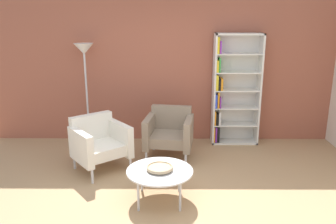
{
  "coord_description": "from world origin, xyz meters",
  "views": [
    {
      "loc": [
        -0.03,
        -3.54,
        2.19
      ],
      "look_at": [
        -0.06,
        0.84,
        0.95
      ],
      "focal_mm": 36.87,
      "sensor_mm": 36.0,
      "label": 1
    }
  ],
  "objects_px": {
    "armchair_by_bookshelf": "(99,142)",
    "armchair_spare_guest": "(169,132)",
    "coffee_table_low": "(160,172)",
    "floor_lamp_torchiere": "(85,61)",
    "bookshelf_tall": "(232,91)",
    "decorative_bowl": "(160,168)"
  },
  "relations": [
    {
      "from": "armchair_by_bookshelf",
      "to": "floor_lamp_torchiere",
      "type": "xyz_separation_m",
      "value": [
        -0.39,
        1.02,
        1.03
      ]
    },
    {
      "from": "coffee_table_low",
      "to": "armchair_spare_guest",
      "type": "relative_size",
      "value": 1.0
    },
    {
      "from": "bookshelf_tall",
      "to": "floor_lamp_torchiere",
      "type": "distance_m",
      "value": 2.54
    },
    {
      "from": "armchair_by_bookshelf",
      "to": "floor_lamp_torchiere",
      "type": "height_order",
      "value": "floor_lamp_torchiere"
    },
    {
      "from": "decorative_bowl",
      "to": "armchair_by_bookshelf",
      "type": "bearing_deg",
      "value": 135.32
    },
    {
      "from": "bookshelf_tall",
      "to": "coffee_table_low",
      "type": "height_order",
      "value": "bookshelf_tall"
    },
    {
      "from": "decorative_bowl",
      "to": "coffee_table_low",
      "type": "bearing_deg",
      "value": -108.43
    },
    {
      "from": "coffee_table_low",
      "to": "decorative_bowl",
      "type": "height_order",
      "value": "decorative_bowl"
    },
    {
      "from": "decorative_bowl",
      "to": "armchair_by_bookshelf",
      "type": "relative_size",
      "value": 0.34
    },
    {
      "from": "coffee_table_low",
      "to": "armchair_by_bookshelf",
      "type": "height_order",
      "value": "armchair_by_bookshelf"
    },
    {
      "from": "armchair_by_bookshelf",
      "to": "armchair_spare_guest",
      "type": "bearing_deg",
      "value": -13.82
    },
    {
      "from": "coffee_table_low",
      "to": "floor_lamp_torchiere",
      "type": "height_order",
      "value": "floor_lamp_torchiere"
    },
    {
      "from": "decorative_bowl",
      "to": "armchair_spare_guest",
      "type": "xyz_separation_m",
      "value": [
        0.11,
        1.36,
        -0.02
      ]
    },
    {
      "from": "coffee_table_low",
      "to": "floor_lamp_torchiere",
      "type": "relative_size",
      "value": 0.46
    },
    {
      "from": "coffee_table_low",
      "to": "armchair_by_bookshelf",
      "type": "xyz_separation_m",
      "value": [
        -0.91,
        0.9,
        0.04
      ]
    },
    {
      "from": "coffee_table_low",
      "to": "floor_lamp_torchiere",
      "type": "xyz_separation_m",
      "value": [
        -1.29,
        1.91,
        1.08
      ]
    },
    {
      "from": "bookshelf_tall",
      "to": "coffee_table_low",
      "type": "distance_m",
      "value": 2.41
    },
    {
      "from": "bookshelf_tall",
      "to": "decorative_bowl",
      "type": "relative_size",
      "value": 5.94
    },
    {
      "from": "armchair_by_bookshelf",
      "to": "floor_lamp_torchiere",
      "type": "distance_m",
      "value": 1.5
    },
    {
      "from": "decorative_bowl",
      "to": "armchair_by_bookshelf",
      "type": "xyz_separation_m",
      "value": [
        -0.91,
        0.9,
        -0.02
      ]
    },
    {
      "from": "bookshelf_tall",
      "to": "armchair_spare_guest",
      "type": "xyz_separation_m",
      "value": [
        -1.08,
        -0.66,
        -0.51
      ]
    },
    {
      "from": "coffee_table_low",
      "to": "bookshelf_tall",
      "type": "bearing_deg",
      "value": 59.59
    }
  ]
}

